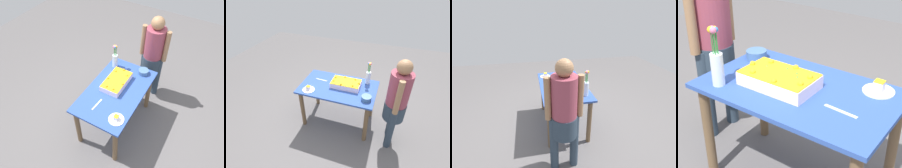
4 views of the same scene
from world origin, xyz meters
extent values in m
cube|color=#2E4F9F|center=(0.00, 0.00, 0.75)|extent=(1.26, 0.75, 0.03)
cylinder|color=brown|center=(-0.55, -0.30, 0.37)|extent=(0.07, 0.07, 0.74)
cylinder|color=brown|center=(0.55, -0.30, 0.37)|extent=(0.07, 0.07, 0.74)
cylinder|color=brown|center=(0.55, 0.30, 0.37)|extent=(0.07, 0.07, 0.74)
cube|color=white|center=(0.11, 0.05, 0.81)|extent=(0.48, 0.28, 0.09)
cube|color=gold|center=(0.11, 0.05, 0.86)|extent=(0.47, 0.27, 0.01)
sphere|color=gold|center=(0.33, 0.05, 0.87)|extent=(0.04, 0.04, 0.04)
sphere|color=gold|center=(0.25, 0.14, 0.87)|extent=(0.04, 0.04, 0.04)
sphere|color=gold|center=(0.07, 0.17, 0.87)|extent=(0.04, 0.04, 0.04)
sphere|color=gold|center=(-0.08, 0.10, 0.87)|extent=(0.04, 0.04, 0.04)
sphere|color=gold|center=(-0.08, 0.00, 0.87)|extent=(0.04, 0.04, 0.04)
sphere|color=gold|center=(0.07, -0.06, 0.87)|extent=(0.04, 0.04, 0.04)
sphere|color=gold|center=(0.25, -0.04, 0.87)|extent=(0.04, 0.04, 0.04)
cone|color=#2D8438|center=(-0.02, 0.04, 0.87)|extent=(0.02, 0.02, 0.02)
cone|color=#2D8438|center=(0.11, -0.02, 0.87)|extent=(0.02, 0.02, 0.02)
cone|color=#2D8438|center=(0.23, 0.02, 0.87)|extent=(0.02, 0.02, 0.02)
cone|color=#2D8438|center=(0.01, 0.00, 0.87)|extent=(0.02, 0.02, 0.02)
cylinder|color=white|center=(-0.43, -0.24, 0.77)|extent=(0.20, 0.20, 0.01)
cube|color=white|center=(-0.43, -0.24, 0.81)|extent=(0.06, 0.06, 0.06)
cube|color=yellow|center=(-0.43, -0.24, 0.84)|extent=(0.06, 0.06, 0.01)
cube|color=silver|center=(-0.34, 0.09, 0.77)|extent=(0.21, 0.04, 0.00)
cylinder|color=white|center=(0.44, 0.26, 0.88)|extent=(0.08, 0.08, 0.21)
cylinder|color=#2D8438|center=(0.45, 0.25, 1.06)|extent=(0.01, 0.01, 0.16)
sphere|color=pink|center=(0.45, 0.25, 1.14)|extent=(0.04, 0.04, 0.04)
cylinder|color=#2D8438|center=(0.45, 0.27, 1.06)|extent=(0.01, 0.01, 0.16)
sphere|color=yellow|center=(0.45, 0.27, 1.14)|extent=(0.04, 0.04, 0.04)
cylinder|color=#2D8438|center=(0.43, 0.27, 1.06)|extent=(0.01, 0.01, 0.16)
sphere|color=pink|center=(0.43, 0.27, 1.14)|extent=(0.04, 0.04, 0.04)
cylinder|color=#2D8438|center=(0.42, 0.25, 1.06)|extent=(0.01, 0.01, 0.16)
sphere|color=#2D79BA|center=(0.42, 0.25, 1.14)|extent=(0.03, 0.03, 0.03)
cylinder|color=#2D8438|center=(0.44, 0.24, 1.06)|extent=(0.01, 0.01, 0.16)
sphere|color=#FAA91D|center=(0.44, 0.24, 1.14)|extent=(0.03, 0.03, 0.03)
cylinder|color=#486D9B|center=(0.50, -0.19, 0.80)|extent=(0.15, 0.15, 0.07)
cylinder|color=#2B3A49|center=(0.93, -0.03, 0.39)|extent=(0.11, 0.11, 0.78)
cylinder|color=#2B3A49|center=(0.93, -0.29, 0.39)|extent=(0.11, 0.11, 0.78)
cylinder|color=#2B3A49|center=(0.93, -0.16, 0.66)|extent=(0.31, 0.31, 0.28)
cylinder|color=#903B4C|center=(0.93, -0.16, 1.04)|extent=(0.30, 0.30, 0.52)
cylinder|color=#986F4D|center=(0.93, 0.02, 1.04)|extent=(0.08, 0.08, 0.52)
cylinder|color=#986F4D|center=(0.93, -0.35, 1.04)|extent=(0.08, 0.08, 0.52)
camera|label=1|loc=(-1.80, -0.97, 3.01)|focal=35.00mm
camera|label=2|loc=(0.75, -2.22, 2.46)|focal=28.00mm
camera|label=3|loc=(2.62, -0.51, 1.98)|focal=28.00mm
camera|label=4|loc=(-1.04, 1.57, 1.80)|focal=55.00mm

